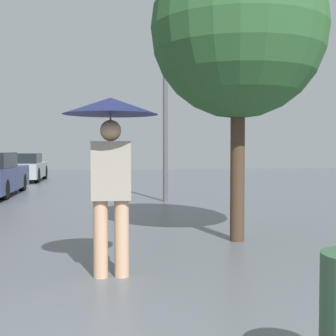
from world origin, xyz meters
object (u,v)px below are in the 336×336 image
(street_lamp, at_px, (165,85))
(parked_car_farthest, at_px, (24,168))
(pedestrian, at_px, (111,139))
(tree, at_px, (238,31))

(street_lamp, bearing_deg, parked_car_farthest, 120.73)
(pedestrian, bearing_deg, street_lamp, 77.97)
(tree, bearing_deg, street_lamp, 94.28)
(parked_car_farthest, bearing_deg, street_lamp, -59.27)
(pedestrian, xyz_separation_m, parked_car_farthest, (-3.57, 15.84, -0.95))
(parked_car_farthest, xyz_separation_m, tree, (5.52, -14.06, 2.63))
(pedestrian, relative_size, street_lamp, 0.44)
(pedestrian, distance_m, parked_car_farthest, 16.27)
(parked_car_farthest, distance_m, tree, 15.33)
(parked_car_farthest, relative_size, street_lamp, 0.88)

